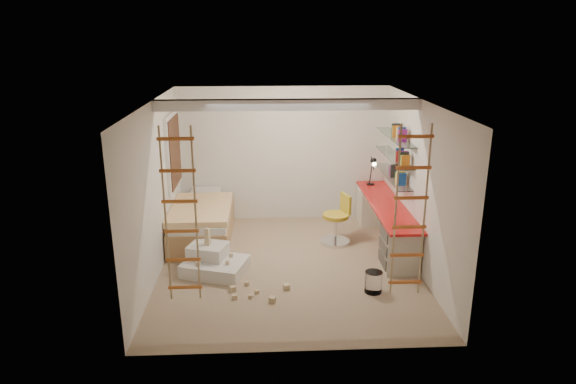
{
  "coord_description": "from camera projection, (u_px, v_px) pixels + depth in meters",
  "views": [
    {
      "loc": [
        -0.38,
        -7.39,
        3.56
      ],
      "look_at": [
        0.0,
        0.3,
        1.15
      ],
      "focal_mm": 32.0,
      "sensor_mm": 36.0,
      "label": 1
    }
  ],
  "objects": [
    {
      "name": "window_frame",
      "position": [
        173.0,
        152.0,
        9.0
      ],
      "size": [
        0.06,
        1.15,
        1.35
      ],
      "primitive_type": "cube",
      "color": "white",
      "rests_on": "wall_left"
    },
    {
      "name": "play_platform",
      "position": [
        213.0,
        262.0,
        7.93
      ],
      "size": [
        1.09,
        0.96,
        0.41
      ],
      "color": "silver",
      "rests_on": "floor"
    },
    {
      "name": "floor",
      "position": [
        289.0,
        267.0,
        8.13
      ],
      "size": [
        4.5,
        4.5,
        0.0
      ],
      "primitive_type": "plane",
      "color": "#94785F",
      "rests_on": "ground"
    },
    {
      "name": "rope_ladder_left",
      "position": [
        181.0,
        216.0,
        5.95
      ],
      "size": [
        0.41,
        0.04,
        2.13
      ],
      "primitive_type": null,
      "color": "#C36021",
      "rests_on": "ceiling"
    },
    {
      "name": "ceiling_beam",
      "position": [
        288.0,
        105.0,
        7.66
      ],
      "size": [
        4.0,
        0.18,
        0.16
      ],
      "primitive_type": "cube",
      "color": "white",
      "rests_on": "ceiling"
    },
    {
      "name": "toy_blocks",
      "position": [
        234.0,
        271.0,
        7.55
      ],
      "size": [
        1.38,
        1.19,
        0.68
      ],
      "color": "#CCB284",
      "rests_on": "floor"
    },
    {
      "name": "rope_ladder_right",
      "position": [
        410.0,
        213.0,
        6.07
      ],
      "size": [
        0.41,
        0.04,
        2.13
      ],
      "primitive_type": null,
      "color": "#DD5D25",
      "rests_on": "ceiling"
    },
    {
      "name": "bed",
      "position": [
        203.0,
        222.0,
        9.13
      ],
      "size": [
        1.02,
        2.0,
        0.69
      ],
      "color": "#AD7F51",
      "rests_on": "floor"
    },
    {
      "name": "swivel_chair",
      "position": [
        337.0,
        226.0,
        8.96
      ],
      "size": [
        0.66,
        0.66,
        0.88
      ],
      "color": "gold",
      "rests_on": "floor"
    },
    {
      "name": "task_lamp",
      "position": [
        373.0,
        167.0,
        9.6
      ],
      "size": [
        0.14,
        0.36,
        0.57
      ],
      "color": "black",
      "rests_on": "desk"
    },
    {
      "name": "books",
      "position": [
        394.0,
        151.0,
        8.82
      ],
      "size": [
        0.14,
        0.64,
        0.92
      ],
      "color": "#194CA5",
      "rests_on": "shelves"
    },
    {
      "name": "desk",
      "position": [
        385.0,
        222.0,
        8.91
      ],
      "size": [
        0.56,
        2.8,
        0.75
      ],
      "color": "red",
      "rests_on": "floor"
    },
    {
      "name": "shelves",
      "position": [
        394.0,
        157.0,
        8.85
      ],
      "size": [
        0.25,
        1.8,
        0.71
      ],
      "color": "white",
      "rests_on": "wall_right"
    },
    {
      "name": "window_blind",
      "position": [
        175.0,
        152.0,
        9.01
      ],
      "size": [
        0.02,
        1.0,
        1.2
      ],
      "primitive_type": "cube",
      "color": "#4C2D1E",
      "rests_on": "window_frame"
    },
    {
      "name": "waste_bin",
      "position": [
        373.0,
        282.0,
        7.3
      ],
      "size": [
        0.25,
        0.25,
        0.31
      ],
      "primitive_type": "cylinder",
      "color": "white",
      "rests_on": "floor"
    }
  ]
}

